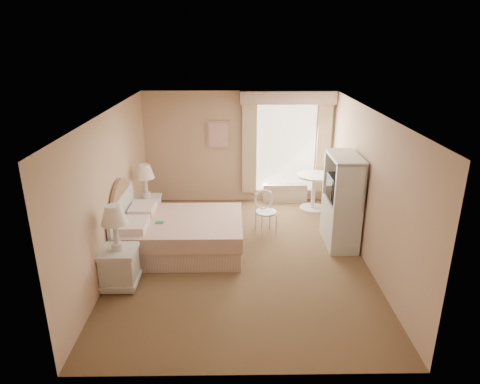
{
  "coord_description": "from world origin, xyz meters",
  "views": [
    {
      "loc": [
        -0.11,
        -6.57,
        3.59
      ],
      "look_at": [
        -0.01,
        0.3,
        1.09
      ],
      "focal_mm": 32.0,
      "sensor_mm": 36.0,
      "label": 1
    }
  ],
  "objects_px": {
    "nightstand_near": "(118,258)",
    "bed": "(177,233)",
    "round_table": "(314,186)",
    "nightstand_far": "(147,204)",
    "cafe_chair": "(265,208)",
    "armoire": "(341,208)"
  },
  "relations": [
    {
      "from": "armoire",
      "to": "round_table",
      "type": "bearing_deg",
      "value": 96.52
    },
    {
      "from": "nightstand_far",
      "to": "armoire",
      "type": "bearing_deg",
      "value": -12.79
    },
    {
      "from": "nightstand_far",
      "to": "cafe_chair",
      "type": "distance_m",
      "value": 2.34
    },
    {
      "from": "cafe_chair",
      "to": "armoire",
      "type": "relative_size",
      "value": 0.49
    },
    {
      "from": "nightstand_near",
      "to": "round_table",
      "type": "bearing_deg",
      "value": 41.69
    },
    {
      "from": "nightstand_near",
      "to": "bed",
      "type": "bearing_deg",
      "value": 57.77
    },
    {
      "from": "nightstand_near",
      "to": "armoire",
      "type": "height_order",
      "value": "armoire"
    },
    {
      "from": "nightstand_near",
      "to": "cafe_chair",
      "type": "xyz_separation_m",
      "value": [
        2.32,
        1.96,
        -0.02
      ]
    },
    {
      "from": "round_table",
      "to": "cafe_chair",
      "type": "bearing_deg",
      "value": -135.24
    },
    {
      "from": "cafe_chair",
      "to": "armoire",
      "type": "height_order",
      "value": "armoire"
    },
    {
      "from": "bed",
      "to": "round_table",
      "type": "xyz_separation_m",
      "value": [
        2.74,
        1.94,
        0.18
      ]
    },
    {
      "from": "nightstand_far",
      "to": "armoire",
      "type": "xyz_separation_m",
      "value": [
        3.65,
        -0.83,
        0.22
      ]
    },
    {
      "from": "bed",
      "to": "cafe_chair",
      "type": "relative_size",
      "value": 2.56
    },
    {
      "from": "nightstand_near",
      "to": "armoire",
      "type": "xyz_separation_m",
      "value": [
        3.65,
        1.4,
        0.2
      ]
    },
    {
      "from": "round_table",
      "to": "cafe_chair",
      "type": "relative_size",
      "value": 0.96
    },
    {
      "from": "bed",
      "to": "cafe_chair",
      "type": "distance_m",
      "value": 1.81
    },
    {
      "from": "round_table",
      "to": "nightstand_far",
      "type": "bearing_deg",
      "value": -166.17
    },
    {
      "from": "nightstand_near",
      "to": "cafe_chair",
      "type": "distance_m",
      "value": 3.04
    },
    {
      "from": "bed",
      "to": "round_table",
      "type": "relative_size",
      "value": 2.66
    },
    {
      "from": "cafe_chair",
      "to": "nightstand_far",
      "type": "bearing_deg",
      "value": 154.26
    },
    {
      "from": "nightstand_near",
      "to": "armoire",
      "type": "distance_m",
      "value": 3.92
    },
    {
      "from": "nightstand_far",
      "to": "bed",
      "type": "bearing_deg",
      "value": -56.66
    }
  ]
}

